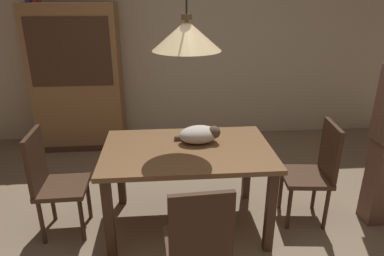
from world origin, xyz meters
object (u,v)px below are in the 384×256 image
object	(u,v)px
chair_left_side	(52,179)
dining_table	(187,159)
cat_sleeping	(200,134)
hutch_bookcase	(78,82)
chair_right_side	(315,169)
chair_near_front	(198,243)
pendant_lamp	(187,35)

from	to	relation	value
chair_left_side	dining_table	bearing A→B (deg)	0.09
chair_left_side	cat_sleeping	xyz separation A→B (m)	(1.25, 0.11, 0.32)
hutch_bookcase	dining_table	bearing A→B (deg)	-55.32
chair_right_side	hutch_bookcase	xyz separation A→B (m)	(-2.41, 1.86, 0.38)
chair_right_side	hutch_bookcase	size ratio (longest dim) A/B	0.50
dining_table	chair_right_side	world-z (taller)	chair_right_side
chair_near_front	cat_sleeping	xyz separation A→B (m)	(0.11, 0.99, 0.32)
chair_right_side	cat_sleeping	world-z (taller)	chair_right_side
chair_right_side	chair_near_front	xyz separation A→B (m)	(-1.12, -0.87, 0.00)
dining_table	chair_near_front	distance (m)	0.89
cat_sleeping	chair_right_side	bearing A→B (deg)	-6.51
chair_left_side	pendant_lamp	world-z (taller)	pendant_lamp
pendant_lamp	hutch_bookcase	xyz separation A→B (m)	(-1.28, 1.85, -0.77)
hutch_bookcase	cat_sleeping	bearing A→B (deg)	-51.27
chair_right_side	cat_sleeping	size ratio (longest dim) A/B	2.38
pendant_lamp	chair_right_side	bearing A→B (deg)	-0.41
cat_sleeping	hutch_bookcase	distance (m)	2.23
chair_left_side	pendant_lamp	size ratio (longest dim) A/B	0.72
chair_left_side	pendant_lamp	xyz separation A→B (m)	(1.13, 0.00, 1.15)
chair_near_front	hutch_bookcase	xyz separation A→B (m)	(-1.28, 2.73, 0.38)
chair_left_side	chair_near_front	xyz separation A→B (m)	(1.13, -0.88, 0.00)
chair_left_side	cat_sleeping	distance (m)	1.29
chair_left_side	hutch_bookcase	distance (m)	1.90
dining_table	cat_sleeping	distance (m)	0.24
chair_left_side	cat_sleeping	bearing A→B (deg)	4.99
chair_left_side	pendant_lamp	bearing A→B (deg)	0.09
chair_left_side	hutch_bookcase	world-z (taller)	hutch_bookcase
chair_left_side	chair_near_front	size ratio (longest dim) A/B	1.00
chair_right_side	pendant_lamp	distance (m)	1.61
dining_table	chair_near_front	size ratio (longest dim) A/B	1.51
chair_near_front	hutch_bookcase	bearing A→B (deg)	115.22
pendant_lamp	dining_table	bearing A→B (deg)	-53.13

